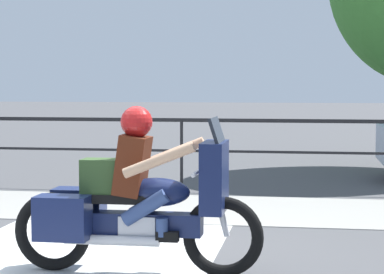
{
  "coord_description": "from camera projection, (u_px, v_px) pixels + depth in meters",
  "views": [
    {
      "loc": [
        2.04,
        -6.78,
        1.74
      ],
      "look_at": [
        0.77,
        1.3,
        1.15
      ],
      "focal_mm": 70.0,
      "sensor_mm": 36.0,
      "label": 1
    }
  ],
  "objects": [
    {
      "name": "ground_plane",
      "position": [
        91.0,
        266.0,
        7.12
      ],
      "size": [
        120.0,
        120.0,
        0.0
      ],
      "primitive_type": "plane",
      "color": "#4C4C4F"
    },
    {
      "name": "motorcycle",
      "position": [
        135.0,
        200.0,
        6.8
      ],
      "size": [
        2.33,
        0.76,
        1.54
      ],
      "rotation": [
        0.0,
        0.0,
        -0.05
      ],
      "color": "black",
      "rests_on": "ground"
    },
    {
      "name": "fence_railing",
      "position": [
        182.0,
        134.0,
        12.1
      ],
      "size": [
        36.0,
        0.05,
        1.18
      ],
      "color": "black",
      "rests_on": "ground"
    },
    {
      "name": "sidewalk_band",
      "position": [
        161.0,
        207.0,
        10.47
      ],
      "size": [
        44.0,
        2.4,
        0.01
      ],
      "primitive_type": "cube",
      "color": "#99968E",
      "rests_on": "ground"
    },
    {
      "name": "crosswalk_band",
      "position": [
        60.0,
        270.0,
        6.96
      ],
      "size": [
        2.74,
        6.0,
        0.01
      ],
      "primitive_type": "cube",
      "color": "silver",
      "rests_on": "ground"
    }
  ]
}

